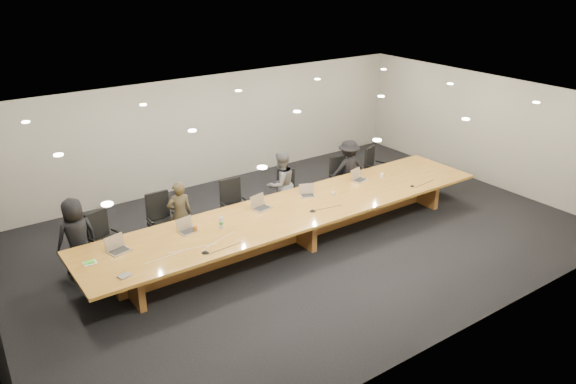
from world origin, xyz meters
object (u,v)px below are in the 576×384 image
(mic_left, at_px, (205,252))
(person_a, at_px, (76,237))
(conference_table, at_px, (296,218))
(mic_right, at_px, (412,186))
(mic_center, at_px, (313,211))
(chair_mid_left, at_px, (235,205))
(person_b, at_px, (180,214))
(person_c, at_px, (281,184))
(chair_far_left, at_px, (105,239))
(person_d, at_px, (348,169))
(paper_cup_far, at_px, (382,175))
(paper_cup_near, at_px, (333,194))
(chair_left, at_px, (163,221))
(chair_mid_right, at_px, (288,191))
(chair_right, at_px, (341,178))
(laptop_a, at_px, (119,244))
(laptop_c, at_px, (262,202))
(chair_far_right, at_px, (376,167))
(amber_mug, at_px, (195,229))
(av_box, at_px, (125,276))
(laptop_b, at_px, (188,226))
(laptop_d, at_px, (308,191))
(water_bottle, at_px, (221,223))
(laptop_e, at_px, (360,175))

(mic_left, bearing_deg, person_a, 131.43)
(conference_table, bearing_deg, mic_right, -11.02)
(mic_center, bearing_deg, chair_mid_left, 121.84)
(person_a, bearing_deg, mic_center, 153.28)
(person_b, bearing_deg, person_c, -170.98)
(chair_far_left, bearing_deg, person_b, -20.71)
(person_d, xyz_separation_m, paper_cup_far, (0.25, -0.90, 0.07))
(chair_far_left, relative_size, person_a, 0.72)
(chair_far_left, bearing_deg, paper_cup_near, -31.71)
(chair_left, xyz_separation_m, paper_cup_far, (5.00, -1.08, 0.22))
(chair_mid_right, height_order, chair_right, chair_right)
(person_a, relative_size, person_c, 0.99)
(laptop_a, bearing_deg, paper_cup_far, -13.93)
(chair_mid_left, xyz_separation_m, person_b, (-1.28, 0.01, 0.13))
(chair_mid_left, relative_size, laptop_c, 3.11)
(person_a, bearing_deg, conference_table, 156.54)
(chair_far_right, distance_m, amber_mug, 5.73)
(paper_cup_near, bearing_deg, paper_cup_far, 6.59)
(person_a, distance_m, av_box, 1.85)
(person_b, height_order, mic_left, person_b)
(chair_mid_right, relative_size, person_c, 0.65)
(paper_cup_far, xyz_separation_m, mic_left, (-5.05, -0.88, -0.03))
(laptop_b, bearing_deg, laptop_d, -8.27)
(mic_center, bearing_deg, chair_far_left, 156.42)
(person_c, height_order, laptop_b, person_c)
(laptop_c, bearing_deg, paper_cup_near, -22.58)
(chair_far_right, bearing_deg, person_b, 161.95)
(chair_right, distance_m, person_b, 4.29)
(chair_far_left, bearing_deg, person_c, -17.87)
(chair_left, xyz_separation_m, chair_mid_right, (3.06, -0.04, -0.08))
(amber_mug, distance_m, av_box, 1.83)
(chair_far_left, xyz_separation_m, mic_left, (1.14, -1.92, 0.23))
(mic_center, distance_m, mic_right, 2.65)
(person_c, distance_m, laptop_b, 2.89)
(laptop_a, bearing_deg, mic_center, -22.82)
(chair_far_right, height_order, water_bottle, chair_far_right)
(chair_far_left, bearing_deg, chair_left, -14.84)
(chair_right, bearing_deg, laptop_e, -90.06)
(person_b, xyz_separation_m, paper_cup_far, (4.69, -0.93, 0.10))
(chair_mid_right, distance_m, person_c, 0.38)
(laptop_d, bearing_deg, chair_mid_right, 102.87)
(laptop_a, bearing_deg, mic_left, -50.57)
(person_b, bearing_deg, chair_left, -16.56)
(chair_mid_left, bearing_deg, laptop_d, -27.20)
(person_b, xyz_separation_m, laptop_b, (-0.24, -0.91, 0.18))
(person_c, xyz_separation_m, mic_center, (-0.27, -1.54, 0.00))
(chair_right, distance_m, laptop_b, 4.64)
(chair_mid_right, relative_size, laptop_b, 2.96)
(water_bottle, bearing_deg, person_c, 28.20)
(conference_table, distance_m, paper_cup_near, 1.06)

